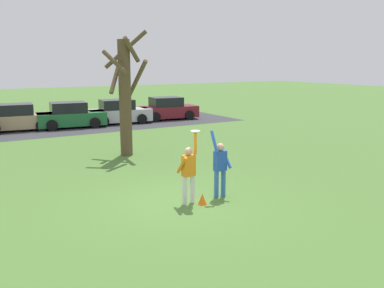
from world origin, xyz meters
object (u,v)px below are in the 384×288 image
at_px(person_catcher, 189,170).
at_px(frisbee_disc, 195,131).
at_px(bare_tree_tall, 125,92).
at_px(parked_car_tan, 17,118).
at_px(parked_car_silver, 119,112).
at_px(field_cone_orange, 202,199).
at_px(person_defender, 220,165).
at_px(parked_car_maroon, 168,109).
at_px(parked_car_green, 71,116).

xyz_separation_m(person_catcher, frisbee_disc, (0.22, 0.00, 1.11)).
bearing_deg(bare_tree_tall, parked_car_tan, 107.23).
relative_size(person_catcher, frisbee_disc, 7.93).
distance_m(frisbee_disc, parked_car_silver, 16.82).
distance_m(frisbee_disc, field_cone_orange, 1.95).
relative_size(person_catcher, person_defender, 1.02).
bearing_deg(field_cone_orange, parked_car_tan, 97.76).
bearing_deg(parked_car_tan, person_defender, -72.58).
height_order(frisbee_disc, bare_tree_tall, bare_tree_tall).
height_order(person_catcher, parked_car_maroon, person_catcher).
relative_size(person_defender, frisbee_disc, 7.76).
relative_size(person_catcher, field_cone_orange, 6.50).
height_order(parked_car_silver, bare_tree_tall, bare_tree_tall).
bearing_deg(parked_car_maroon, parked_car_tan, -174.87).
bearing_deg(field_cone_orange, person_catcher, 135.23).
relative_size(person_defender, parked_car_maroon, 0.48).
height_order(parked_car_tan, field_cone_orange, parked_car_tan).
bearing_deg(field_cone_orange, parked_car_maroon, 65.01).
distance_m(person_catcher, parked_car_tan, 16.76).
distance_m(parked_car_maroon, field_cone_orange, 18.36).
distance_m(frisbee_disc, parked_car_green, 16.18).
bearing_deg(frisbee_disc, person_catcher, -179.00).
relative_size(person_catcher, parked_car_tan, 0.49).
xyz_separation_m(person_catcher, bare_tree_tall, (0.99, 6.93, 1.75)).
height_order(person_catcher, person_defender, person_catcher).
relative_size(parked_car_tan, parked_car_maroon, 1.00).
relative_size(parked_car_green, bare_tree_tall, 0.79).
xyz_separation_m(parked_car_green, field_cone_orange, (-0.78, -16.39, -0.57)).
distance_m(parked_car_green, parked_car_silver, 3.25).
height_order(parked_car_tan, parked_car_green, same).
bearing_deg(parked_car_maroon, field_cone_orange, -108.23).
xyz_separation_m(parked_car_silver, parked_car_maroon, (3.73, 0.08, 0.00)).
height_order(person_catcher, parked_car_green, person_catcher).
height_order(parked_car_tan, parked_car_maroon, same).
xyz_separation_m(person_defender, frisbee_disc, (-0.88, -0.02, 1.11)).
distance_m(parked_car_green, parked_car_maroon, 6.98).
bearing_deg(person_catcher, parked_car_tan, 95.91).
distance_m(frisbee_disc, parked_car_maroon, 18.16).
bearing_deg(frisbee_disc, parked_car_silver, 75.89).
bearing_deg(person_defender, parked_car_maroon, -114.01).
bearing_deg(person_catcher, person_defender, -0.00).
xyz_separation_m(parked_car_green, parked_car_maroon, (6.98, 0.24, 0.00)).
xyz_separation_m(person_catcher, field_cone_orange, (0.29, -0.29, -0.82)).
xyz_separation_m(parked_car_tan, bare_tree_tall, (3.01, -9.70, 2.01)).
relative_size(person_defender, parked_car_silver, 0.48).
relative_size(parked_car_tan, bare_tree_tall, 0.79).
xyz_separation_m(person_catcher, parked_car_silver, (4.31, 16.26, -0.25)).
xyz_separation_m(person_defender, parked_car_green, (-0.05, 16.09, -0.25)).
height_order(frisbee_disc, field_cone_orange, frisbee_disc).
xyz_separation_m(person_catcher, person_defender, (1.11, 0.02, -0.00)).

